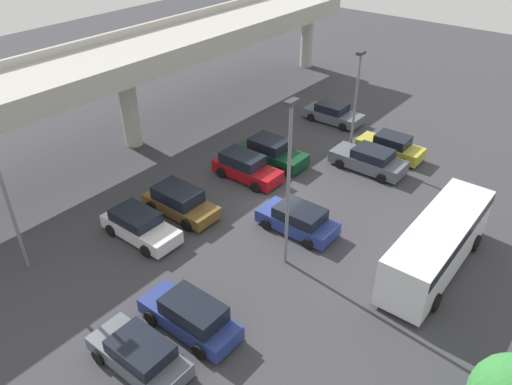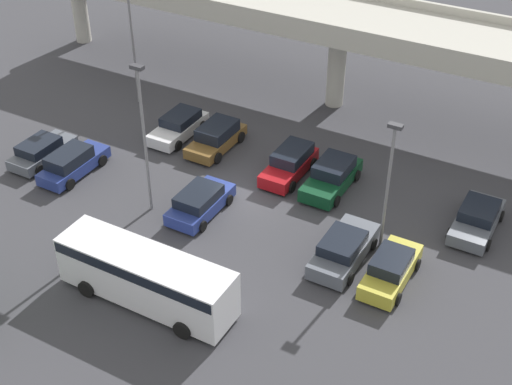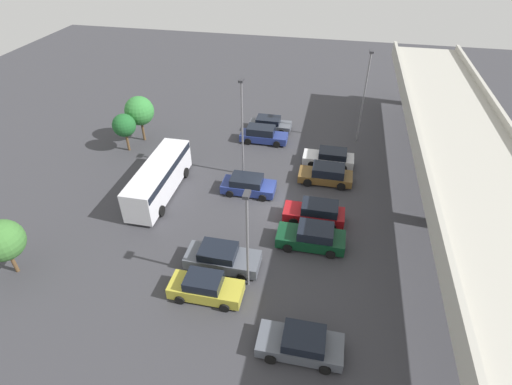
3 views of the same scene
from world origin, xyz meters
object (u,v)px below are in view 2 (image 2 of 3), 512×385
parked_car_0 (42,151)px  lamp_post_by_overpass (389,177)px  parked_car_2 (179,126)px  parked_car_1 (72,163)px  parked_car_3 (216,137)px  parked_car_6 (332,176)px  parked_car_8 (391,269)px  parked_car_9 (477,219)px  parked_car_4 (200,202)px  lamp_post_near_aisle (132,31)px  parked_car_5 (290,163)px  shuttle_bus (146,274)px  parked_car_7 (343,249)px  lamp_post_mid_lot (144,130)px

parked_car_0 → lamp_post_by_overpass: 21.44m
parked_car_0 → parked_car_2: size_ratio=0.95×
parked_car_1 → lamp_post_by_overpass: size_ratio=0.65×
parked_car_3 → parked_car_6: parked_car_6 is taller
parked_car_0 → parked_car_1: parked_car_1 is taller
parked_car_2 → lamp_post_by_overpass: lamp_post_by_overpass is taller
lamp_post_by_overpass → parked_car_2: bearing=165.0°
parked_car_8 → parked_car_9: (2.56, 6.12, -0.05)m
parked_car_4 → lamp_post_near_aisle: bearing=50.9°
parked_car_1 → parked_car_8: size_ratio=1.04×
parked_car_0 → parked_car_2: bearing=-40.5°
parked_car_0 → parked_car_4: bearing=-88.9°
parked_car_6 → parked_car_8: parked_car_6 is taller
parked_car_4 → parked_car_5: size_ratio=0.97×
parked_car_9 → shuttle_bus: size_ratio=0.52×
parked_car_4 → parked_car_7: 8.46m
parked_car_3 → parked_car_7: 12.82m
parked_car_4 → parked_car_7: size_ratio=0.90×
parked_car_0 → shuttle_bus: (12.94, -6.80, 0.94)m
parked_car_3 → parked_car_7: parked_car_3 is taller
parked_car_1 → parked_car_3: bearing=-41.3°
parked_car_7 → shuttle_bus: bearing=136.3°
parked_car_5 → parked_car_7: parked_car_5 is taller
parked_car_6 → lamp_post_mid_lot: (-7.86, -6.78, 4.26)m
lamp_post_near_aisle → lamp_post_by_overpass: (20.54, -6.64, -0.92)m
parked_car_2 → parked_car_0: bearing=-40.5°
parked_car_7 → lamp_post_mid_lot: lamp_post_mid_lot is taller
parked_car_2 → lamp_post_by_overpass: (15.41, -4.14, 3.57)m
parked_car_1 → parked_car_7: parked_car_1 is taller
parked_car_8 → lamp_post_by_overpass: size_ratio=0.62×
parked_car_7 → parked_car_9: 7.79m
parked_car_5 → parked_car_3: bearing=-94.9°
parked_car_5 → parked_car_9: parked_car_5 is taller
parked_car_9 → lamp_post_near_aisle: lamp_post_near_aisle is taller
parked_car_0 → lamp_post_near_aisle: size_ratio=0.49×
parked_car_7 → parked_car_8: 2.62m
parked_car_7 → lamp_post_near_aisle: size_ratio=0.54×
parked_car_4 → parked_car_1: bearing=92.9°
parked_car_2 → parked_car_6: bearing=87.1°
parked_car_8 → lamp_post_by_overpass: 4.47m
parked_car_3 → parked_car_4: bearing=24.3°
parked_car_8 → parked_car_9: parked_car_8 is taller
parked_car_1 → parked_car_6: (13.97, 6.20, 0.00)m
parked_car_4 → parked_car_8: parked_car_8 is taller
parked_car_6 → lamp_post_near_aisle: lamp_post_near_aisle is taller
parked_car_5 → lamp_post_mid_lot: lamp_post_mid_lot is taller
parked_car_5 → lamp_post_near_aisle: 14.45m
parked_car_4 → parked_car_6: parked_car_6 is taller
parked_car_1 → lamp_post_mid_lot: size_ratio=0.54×
parked_car_2 → parked_car_4: parked_car_2 is taller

